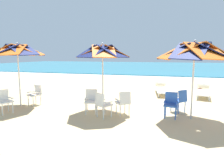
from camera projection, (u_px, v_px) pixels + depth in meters
The scene contains 16 objects.
ground_plane at pixel (171, 99), 8.86m from camera, with size 80.00×80.00×0.00m, color #D3B784.
sea at pixel (164, 66), 35.39m from camera, with size 80.00×36.00×0.10m, color teal.
surf_foam at pixel (166, 77), 17.88m from camera, with size 80.00×0.70×0.01m, color white.
beach_umbrella_0 at pixel (194, 52), 5.81m from camera, with size 2.38×2.38×2.64m.
plastic_chair_0 at pixel (171, 103), 6.21m from camera, with size 0.49×0.52×0.87m.
plastic_chair_1 at pixel (180, 99), 6.74m from camera, with size 0.63×0.63×0.87m.
beach_umbrella_1 at pixel (103, 52), 6.70m from camera, with size 2.07×2.07×2.61m.
plastic_chair_2 at pixel (124, 101), 6.43m from camera, with size 0.63×0.63×0.87m.
plastic_chair_3 at pixel (91, 100), 6.70m from camera, with size 0.54×0.57×0.87m.
plastic_chair_4 at pixel (103, 103), 6.16m from camera, with size 0.61×0.62×0.87m.
beach_umbrella_2 at pixel (17, 51), 7.38m from camera, with size 2.15×2.15×2.67m.
plastic_chair_5 at pixel (36, 93), 7.81m from camera, with size 0.56×0.58×0.87m.
plastic_chair_6 at pixel (4, 100), 6.63m from camera, with size 0.59×0.57×0.87m.
sun_lounger_0 at pixel (203, 91), 9.35m from camera, with size 1.01×2.22×0.62m.
sun_lounger_1 at pixel (162, 89), 9.96m from camera, with size 0.83×2.20×0.62m.
beach_ball at pixel (200, 86), 11.62m from camera, with size 0.31×0.31×0.31m, color red.
Camera 1 is at (-0.53, -9.12, 2.14)m, focal length 28.85 mm.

